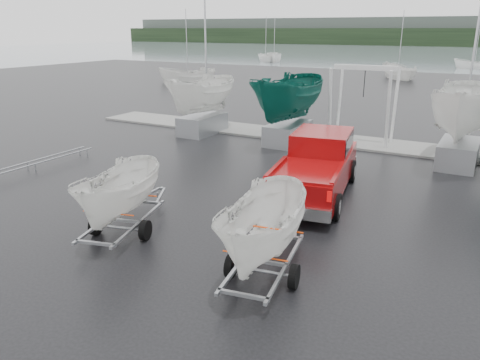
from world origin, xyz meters
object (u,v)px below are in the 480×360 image
Objects in this scene: trailer_hitched at (266,175)px; boat_hoist at (363,94)px; pickup_truck at (318,163)px; trailer_parked at (117,152)px.

boat_hoist is at bearing 87.29° from trailer_hitched.
pickup_truck is 8.74m from boat_hoist.
boat_hoist is at bearing 85.14° from pickup_truck.
pickup_truck is at bearing 44.34° from trailer_parked.
trailer_hitched is 1.21× the size of boat_hoist.
boat_hoist is (3.01, 15.04, 0.10)m from trailer_parked.
trailer_parked is (-4.85, 0.27, -0.13)m from trailer_hitched.
trailer_parked is 15.34m from boat_hoist.
boat_hoist is (-1.84, 15.31, -0.03)m from trailer_hitched.
boat_hoist reaches higher than pickup_truck.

